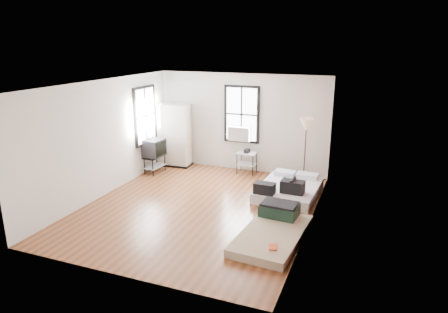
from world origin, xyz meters
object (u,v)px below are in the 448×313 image
at_px(side_table, 247,157).
at_px(tv_stand, 154,149).
at_px(wardrobe, 175,135).
at_px(mattress_bare, 274,229).
at_px(floor_lamp, 306,128).
at_px(mattress_main, 288,189).

bearing_deg(side_table, tv_stand, -159.38).
distance_m(wardrobe, side_table, 2.30).
distance_m(mattress_bare, tv_stand, 4.89).
xyz_separation_m(side_table, floor_lamp, (1.66, -0.17, 1.00)).
distance_m(mattress_main, mattress_bare, 2.18).
relative_size(mattress_bare, tv_stand, 2.17).
bearing_deg(side_table, wardrobe, -178.22).
xyz_separation_m(wardrobe, tv_stand, (-0.22, -0.86, -0.23)).
relative_size(mattress_main, tv_stand, 1.95).
xyz_separation_m(mattress_bare, wardrobe, (-3.93, 3.37, 0.80)).
bearing_deg(mattress_main, side_table, 141.74).
height_order(mattress_main, tv_stand, tv_stand).
bearing_deg(floor_lamp, mattress_main, -98.99).
xyz_separation_m(mattress_main, wardrobe, (-3.74, 1.20, 0.77)).
relative_size(mattress_main, wardrobe, 1.02).
bearing_deg(mattress_bare, floor_lamp, 94.64).
xyz_separation_m(wardrobe, floor_lamp, (3.91, -0.10, 0.55)).
relative_size(wardrobe, side_table, 2.63).
distance_m(mattress_main, side_table, 1.98).
bearing_deg(mattress_main, tv_stand, 177.32).
distance_m(mattress_main, floor_lamp, 1.73).
bearing_deg(mattress_main, floor_lamp, 83.25).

